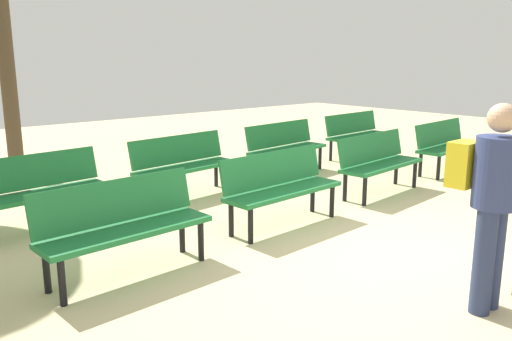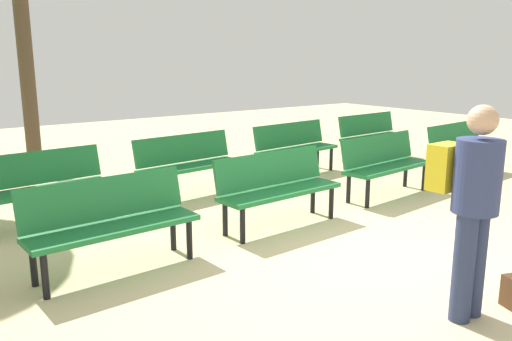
{
  "view_description": "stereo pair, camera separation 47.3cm",
  "coord_description": "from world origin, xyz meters",
  "px_view_note": "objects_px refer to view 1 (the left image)",
  "views": [
    {
      "loc": [
        -4.27,
        -2.77,
        1.98
      ],
      "look_at": [
        0.0,
        2.15,
        0.55
      ],
      "focal_mm": 36.41,
      "sensor_mm": 36.0,
      "label": 1
    },
    {
      "loc": [
        -3.9,
        -3.07,
        1.98
      ],
      "look_at": [
        0.0,
        2.15,
        0.55
      ],
      "focal_mm": 36.41,
      "sensor_mm": 36.0,
      "label": 2
    }
  ],
  "objects_px": {
    "bench_r1_c3": "(285,145)",
    "tree_0": "(7,72)",
    "bench_r0_c1": "(123,222)",
    "bench_r1_c1": "(38,187)",
    "bench_r0_c4": "(445,143)",
    "bench_r1_c2": "(183,162)",
    "bench_r0_c3": "(378,160)",
    "visitor_with_backpack": "(490,196)",
    "bench_r1_c4": "(356,132)",
    "bench_r0_c2": "(280,184)"
  },
  "relations": [
    {
      "from": "bench_r0_c4",
      "to": "bench_r1_c3",
      "type": "relative_size",
      "value": 1.0
    },
    {
      "from": "bench_r1_c3",
      "to": "tree_0",
      "type": "height_order",
      "value": "tree_0"
    },
    {
      "from": "bench_r1_c1",
      "to": "bench_r1_c2",
      "type": "height_order",
      "value": "same"
    },
    {
      "from": "visitor_with_backpack",
      "to": "bench_r0_c4",
      "type": "bearing_deg",
      "value": -148.4
    },
    {
      "from": "visitor_with_backpack",
      "to": "bench_r0_c1",
      "type": "bearing_deg",
      "value": -54.75
    },
    {
      "from": "bench_r1_c2",
      "to": "tree_0",
      "type": "height_order",
      "value": "tree_0"
    },
    {
      "from": "bench_r0_c2",
      "to": "bench_r0_c1",
      "type": "bearing_deg",
      "value": -179.84
    },
    {
      "from": "bench_r0_c4",
      "to": "visitor_with_backpack",
      "type": "xyz_separation_m",
      "value": [
        -4.5,
        -2.87,
        0.43
      ]
    },
    {
      "from": "bench_r0_c3",
      "to": "bench_r0_c4",
      "type": "relative_size",
      "value": 1.0
    },
    {
      "from": "bench_r0_c2",
      "to": "bench_r1_c3",
      "type": "bearing_deg",
      "value": 42.29
    },
    {
      "from": "bench_r1_c1",
      "to": "tree_0",
      "type": "bearing_deg",
      "value": 72.46
    },
    {
      "from": "bench_r0_c3",
      "to": "bench_r1_c3",
      "type": "bearing_deg",
      "value": 88.71
    },
    {
      "from": "bench_r1_c4",
      "to": "bench_r0_c3",
      "type": "bearing_deg",
      "value": -138.59
    },
    {
      "from": "bench_r1_c2",
      "to": "bench_r0_c1",
      "type": "bearing_deg",
      "value": -139.84
    },
    {
      "from": "bench_r1_c1",
      "to": "bench_r1_c2",
      "type": "distance_m",
      "value": 2.1
    },
    {
      "from": "bench_r0_c4",
      "to": "bench_r1_c4",
      "type": "distance_m",
      "value": 1.88
    },
    {
      "from": "bench_r1_c2",
      "to": "bench_r1_c4",
      "type": "distance_m",
      "value": 4.3
    },
    {
      "from": "bench_r1_c1",
      "to": "bench_r0_c1",
      "type": "bearing_deg",
      "value": -89.84
    },
    {
      "from": "bench_r1_c1",
      "to": "tree_0",
      "type": "height_order",
      "value": "tree_0"
    },
    {
      "from": "bench_r1_c3",
      "to": "bench_r1_c4",
      "type": "distance_m",
      "value": 2.16
    },
    {
      "from": "bench_r1_c3",
      "to": "tree_0",
      "type": "xyz_separation_m",
      "value": [
        -3.39,
        3.45,
        1.21
      ]
    },
    {
      "from": "bench_r1_c3",
      "to": "visitor_with_backpack",
      "type": "distance_m",
      "value": 5.12
    },
    {
      "from": "bench_r1_c3",
      "to": "bench_r1_c4",
      "type": "xyz_separation_m",
      "value": [
        2.15,
        0.17,
        0.0
      ]
    },
    {
      "from": "bench_r0_c4",
      "to": "bench_r0_c3",
      "type": "bearing_deg",
      "value": 179.49
    },
    {
      "from": "bench_r0_c1",
      "to": "bench_r0_c4",
      "type": "distance_m",
      "value": 6.34
    },
    {
      "from": "bench_r0_c4",
      "to": "tree_0",
      "type": "relative_size",
      "value": 0.47
    },
    {
      "from": "bench_r1_c1",
      "to": "visitor_with_backpack",
      "type": "relative_size",
      "value": 0.99
    },
    {
      "from": "bench_r1_c1",
      "to": "bench_r1_c4",
      "type": "distance_m",
      "value": 6.4
    },
    {
      "from": "tree_0",
      "to": "bench_r0_c1",
      "type": "bearing_deg",
      "value": -97.04
    },
    {
      "from": "bench_r0_c1",
      "to": "bench_r1_c1",
      "type": "height_order",
      "value": "same"
    },
    {
      "from": "visitor_with_backpack",
      "to": "bench_r1_c2",
      "type": "bearing_deg",
      "value": -92.35
    },
    {
      "from": "bench_r1_c3",
      "to": "tree_0",
      "type": "bearing_deg",
      "value": 129.18
    },
    {
      "from": "bench_r0_c4",
      "to": "bench_r1_c1",
      "type": "relative_size",
      "value": 1.0
    },
    {
      "from": "bench_r0_c2",
      "to": "bench_r1_c4",
      "type": "relative_size",
      "value": 1.0
    },
    {
      "from": "bench_r0_c4",
      "to": "bench_r1_c1",
      "type": "height_order",
      "value": "same"
    },
    {
      "from": "bench_r0_c1",
      "to": "visitor_with_backpack",
      "type": "bearing_deg",
      "value": -56.0
    },
    {
      "from": "bench_r0_c1",
      "to": "visitor_with_backpack",
      "type": "height_order",
      "value": "visitor_with_backpack"
    },
    {
      "from": "bench_r0_c1",
      "to": "bench_r0_c3",
      "type": "bearing_deg",
      "value": 0.98
    },
    {
      "from": "bench_r0_c1",
      "to": "bench_r0_c3",
      "type": "relative_size",
      "value": 0.99
    },
    {
      "from": "bench_r0_c4",
      "to": "bench_r1_c4",
      "type": "height_order",
      "value": "same"
    },
    {
      "from": "bench_r0_c2",
      "to": "visitor_with_backpack",
      "type": "distance_m",
      "value": 2.65
    },
    {
      "from": "bench_r0_c2",
      "to": "bench_r0_c4",
      "type": "xyz_separation_m",
      "value": [
        4.25,
        0.28,
        0.0
      ]
    },
    {
      "from": "bench_r1_c1",
      "to": "bench_r0_c3",
      "type": "bearing_deg",
      "value": -24.88
    },
    {
      "from": "bench_r0_c1",
      "to": "bench_r1_c2",
      "type": "height_order",
      "value": "same"
    },
    {
      "from": "bench_r1_c4",
      "to": "tree_0",
      "type": "height_order",
      "value": "tree_0"
    },
    {
      "from": "bench_r0_c4",
      "to": "bench_r1_c2",
      "type": "distance_m",
      "value": 4.67
    },
    {
      "from": "bench_r1_c3",
      "to": "bench_r1_c1",
      "type": "bearing_deg",
      "value": 178.2
    },
    {
      "from": "bench_r0_c1",
      "to": "bench_r0_c2",
      "type": "relative_size",
      "value": 1.0
    },
    {
      "from": "bench_r0_c2",
      "to": "bench_r0_c3",
      "type": "height_order",
      "value": "same"
    },
    {
      "from": "bench_r0_c4",
      "to": "bench_r1_c2",
      "type": "xyz_separation_m",
      "value": [
        -4.39,
        1.6,
        0.0
      ]
    }
  ]
}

